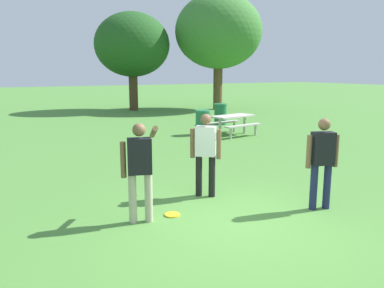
# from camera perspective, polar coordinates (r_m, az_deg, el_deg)

# --- Properties ---
(ground_plane) EXTENTS (120.00, 120.00, 0.00)m
(ground_plane) POSITION_cam_1_polar(r_m,az_deg,el_deg) (6.48, 6.67, -11.58)
(ground_plane) COLOR #4C8438
(person_thrower) EXTENTS (0.59, 0.33, 1.64)m
(person_thrower) POSITION_cam_1_polar(r_m,az_deg,el_deg) (7.20, 18.58, -1.93)
(person_thrower) COLOR #1E234C
(person_thrower) RESTS_ON ground
(person_catcher) EXTENTS (0.75, 0.63, 1.64)m
(person_catcher) POSITION_cam_1_polar(r_m,az_deg,el_deg) (6.29, -7.68, -3.07)
(person_catcher) COLOR #B7AD93
(person_catcher) RESTS_ON ground
(person_bystander) EXTENTS (0.49, 0.43, 1.64)m
(person_bystander) POSITION_cam_1_polar(r_m,az_deg,el_deg) (7.54, 2.00, -0.83)
(person_bystander) COLOR black
(person_bystander) RESTS_ON ground
(frisbee) EXTENTS (0.27, 0.27, 0.03)m
(frisbee) POSITION_cam_1_polar(r_m,az_deg,el_deg) (6.79, -2.90, -10.33)
(frisbee) COLOR yellow
(frisbee) RESTS_ON ground
(picnic_table_near) EXTENTS (1.91, 1.68, 0.77)m
(picnic_table_near) POSITION_cam_1_polar(r_m,az_deg,el_deg) (15.00, 6.00, 3.42)
(picnic_table_near) COLOR beige
(picnic_table_near) RESTS_ON ground
(trash_can_beside_table) EXTENTS (0.59, 0.59, 0.96)m
(trash_can_beside_table) POSITION_cam_1_polar(r_m,az_deg,el_deg) (15.08, 1.60, 3.21)
(trash_can_beside_table) COLOR #237047
(trash_can_beside_table) RESTS_ON ground
(trash_can_further_along) EXTENTS (0.59, 0.59, 0.96)m
(trash_can_further_along) POSITION_cam_1_polar(r_m,az_deg,el_deg) (18.02, 4.20, 4.42)
(trash_can_further_along) COLOR #1E663D
(trash_can_further_along) RESTS_ON ground
(tree_broad_center) EXTENTS (4.59, 4.59, 5.98)m
(tree_broad_center) POSITION_cam_1_polar(r_m,az_deg,el_deg) (24.75, -8.79, 14.18)
(tree_broad_center) COLOR #4C3823
(tree_broad_center) RESTS_ON ground
(tree_far_right) EXTENTS (5.44, 5.44, 7.18)m
(tree_far_right) POSITION_cam_1_polar(r_m,az_deg,el_deg) (25.29, 3.91, 16.13)
(tree_far_right) COLOR brown
(tree_far_right) RESTS_ON ground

